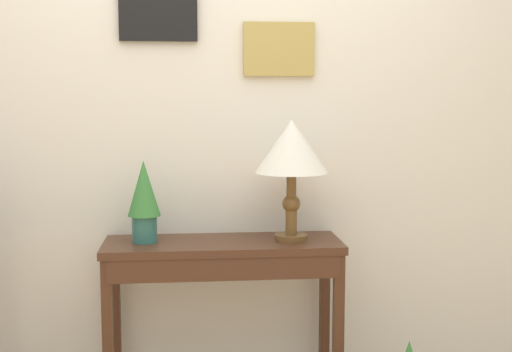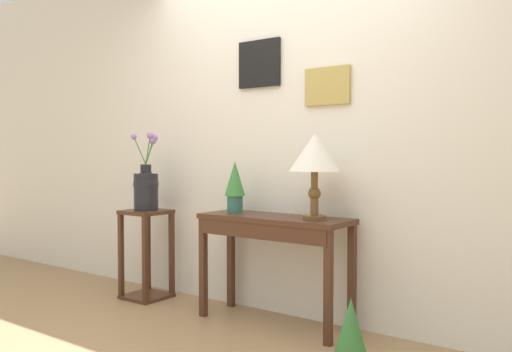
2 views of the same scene
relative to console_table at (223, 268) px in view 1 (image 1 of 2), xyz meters
The scene contains 4 objects.
back_wall_with_art 0.84m from the console_table, 96.33° to the left, with size 9.00×0.13×2.80m.
console_table is the anchor object (origin of this frame).
table_lamp 0.61m from the console_table, ahead, with size 0.33×0.33×0.54m.
potted_plant_on_console 0.47m from the console_table, behind, with size 0.15×0.15×0.37m.
Camera 1 is at (-0.11, -1.94, 1.38)m, focal length 47.88 mm.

